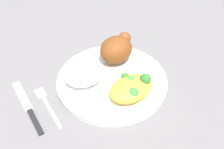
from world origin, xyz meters
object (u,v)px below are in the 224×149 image
object	(u,v)px
roasted_chicken	(117,49)
rice_pile	(83,73)
plate	(112,80)
knife	(29,110)
mac_cheese_with_broccoli	(131,88)
fork	(47,104)

from	to	relation	value
roasted_chicken	rice_pile	distance (m)	0.12
plate	knife	distance (m)	0.21
knife	plate	bearing A→B (deg)	-11.90
plate	mac_cheese_with_broccoli	distance (m)	0.08
knife	mac_cheese_with_broccoli	bearing A→B (deg)	-29.06
roasted_chicken	rice_pile	size ratio (longest dim) A/B	1.02
rice_pile	fork	bearing A→B (deg)	-177.21
rice_pile	mac_cheese_with_broccoli	distance (m)	0.13
knife	rice_pile	bearing A→B (deg)	-1.59
plate	rice_pile	xyz separation A→B (m)	(-0.06, 0.04, 0.03)
mac_cheese_with_broccoli	knife	size ratio (longest dim) A/B	0.58
rice_pile	mac_cheese_with_broccoli	xyz separation A→B (m)	(0.06, -0.11, 0.00)
plate	fork	world-z (taller)	plate
rice_pile	knife	xyz separation A→B (m)	(-0.15, 0.00, -0.04)
mac_cheese_with_broccoli	fork	world-z (taller)	mac_cheese_with_broccoli
plate	rice_pile	size ratio (longest dim) A/B	2.84
fork	knife	size ratio (longest dim) A/B	0.75
roasted_chicken	mac_cheese_with_broccoli	distance (m)	0.14
roasted_chicken	rice_pile	xyz separation A→B (m)	(-0.12, -0.01, -0.02)
roasted_chicken	fork	size ratio (longest dim) A/B	0.71
mac_cheese_with_broccoli	fork	size ratio (longest dim) A/B	0.78
plate	mac_cheese_with_broccoli	size ratio (longest dim) A/B	2.56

